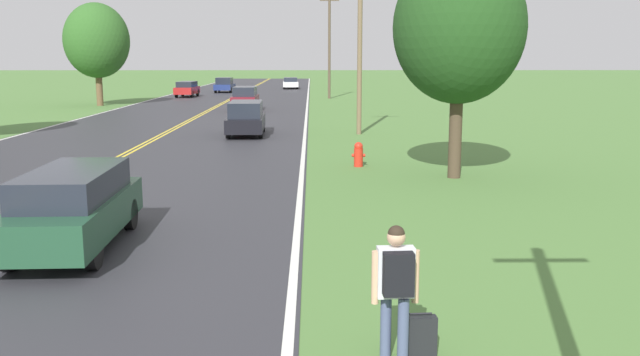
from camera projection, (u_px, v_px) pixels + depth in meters
name	position (u px, v px, depth m)	size (l,w,h in m)	color
hitchhiker_person	(396.00, 280.00, 8.48)	(0.61, 0.44, 1.79)	#475175
suitcase	(420.00, 337.00, 8.75)	(0.44, 0.19, 0.62)	black
fire_hydrant	(358.00, 154.00, 24.07)	(0.48, 0.32, 0.88)	red
utility_pole_midground	(360.00, 42.00, 33.48)	(1.80, 0.24, 8.85)	brown
utility_pole_far	(329.00, 45.00, 62.94)	(1.80, 0.24, 9.60)	brown
tree_behind_sign	(459.00, 28.00, 21.10)	(4.13, 4.13, 7.14)	#473828
tree_right_cluster	(97.00, 41.00, 53.51)	(5.12, 5.12, 8.08)	brown
car_dark_green_suv_approaching	(74.00, 206.00, 13.71)	(1.90, 4.84, 1.63)	black
car_black_van_mid_near	(246.00, 118.00, 33.71)	(1.91, 4.73, 1.68)	black
car_maroon_suv_mid_far	(245.00, 98.00, 48.77)	(1.73, 4.15, 1.75)	black
car_red_suv_receding	(187.00, 88.00, 66.05)	(1.86, 4.39, 1.50)	black
car_dark_blue_sedan_distant	(225.00, 85.00, 74.42)	(1.98, 3.98, 1.63)	black
car_white_sedan_horizon	(290.00, 83.00, 83.37)	(2.04, 4.95, 1.36)	black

